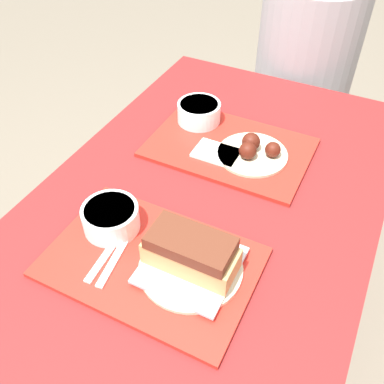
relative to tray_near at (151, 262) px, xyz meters
name	(u,v)px	position (x,y,z in m)	size (l,w,h in m)	color
ground_plane	(193,361)	(0.02, 0.16, -0.76)	(12.00, 12.00, 0.00)	#706656
picnic_table	(194,245)	(0.02, 0.16, -0.11)	(0.81, 1.46, 0.76)	maroon
picnic_bench_far	(289,133)	(0.02, 1.11, -0.37)	(0.77, 0.28, 0.47)	maroon
tray_near	(151,262)	(0.00, 0.00, 0.00)	(0.44, 0.30, 0.01)	red
tray_far	(229,148)	(-0.01, 0.44, 0.00)	(0.44, 0.30, 0.01)	red
bowl_coleslaw_near	(111,217)	(-0.13, 0.04, 0.04)	(0.13, 0.13, 0.06)	white
brisket_sandwich_plate	(191,257)	(0.08, 0.02, 0.05)	(0.22, 0.22, 0.10)	beige
plastic_fork_near	(108,252)	(-0.09, -0.02, 0.01)	(0.03, 0.17, 0.00)	white
plastic_knife_near	(117,255)	(-0.07, -0.02, 0.01)	(0.04, 0.17, 0.00)	white
condiment_packet	(173,240)	(0.02, 0.07, 0.01)	(0.04, 0.03, 0.01)	teal
bowl_coleslaw_far	(199,111)	(-0.14, 0.52, 0.04)	(0.13, 0.13, 0.06)	white
wings_plate_far	(254,150)	(0.07, 0.43, 0.02)	(0.19, 0.19, 0.06)	beige
napkin_far	(217,153)	(-0.02, 0.39, 0.01)	(0.12, 0.09, 0.01)	white
person_seated_across	(307,51)	(0.03, 1.11, 0.01)	(0.38, 0.38, 0.73)	#9E9EA3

